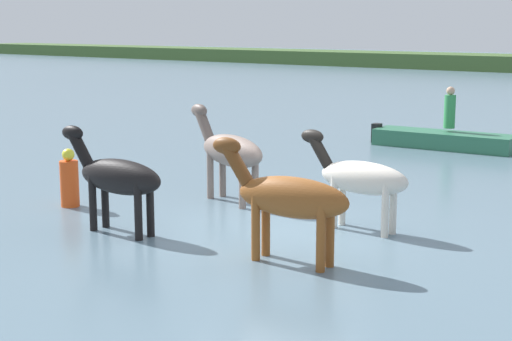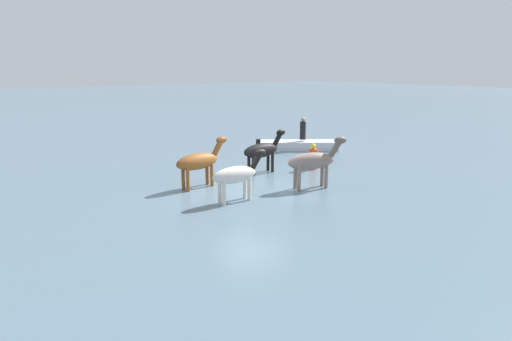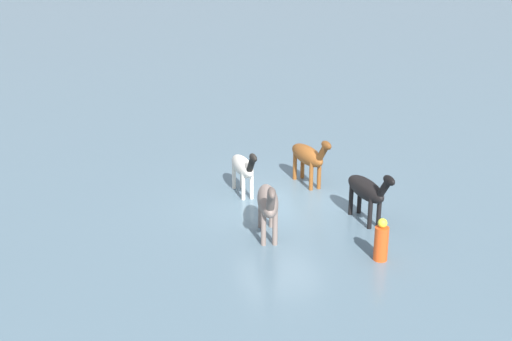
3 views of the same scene
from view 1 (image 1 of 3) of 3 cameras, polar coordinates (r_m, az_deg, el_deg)
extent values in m
plane|color=slate|center=(13.58, 1.50, -4.25)|extent=(179.10, 179.10, 0.00)
ellipsoid|color=brown|center=(11.39, 2.70, -1.98)|extent=(1.86, 0.74, 0.61)
cylinder|color=brown|center=(11.65, -0.02, -4.21)|extent=(0.13, 0.13, 1.00)
cylinder|color=brown|center=(11.89, 0.72, -3.90)|extent=(0.13, 0.13, 1.00)
cylinder|color=brown|center=(11.14, 4.77, -4.95)|extent=(0.13, 0.13, 1.00)
cylinder|color=brown|center=(11.39, 5.44, -4.60)|extent=(0.13, 0.13, 1.00)
cylinder|color=brown|center=(11.80, -1.37, 0.43)|extent=(0.58, 0.27, 0.67)
ellipsoid|color=brown|center=(11.85, -2.16, 1.82)|extent=(0.52, 0.27, 0.27)
ellipsoid|color=gray|center=(15.36, -1.77, 1.45)|extent=(1.96, 1.03, 0.63)
cylinder|color=gray|center=(15.83, -3.37, -0.20)|extent=(0.14, 0.14, 1.04)
cylinder|color=gray|center=(16.00, -2.46, -0.08)|extent=(0.14, 0.14, 1.04)
cylinder|color=gray|center=(14.92, -1.01, -0.85)|extent=(0.14, 0.14, 1.04)
cylinder|color=gray|center=(15.09, -0.06, -0.72)|extent=(0.14, 0.14, 1.04)
cylinder|color=#63544C|center=(16.13, -3.80, 3.34)|extent=(0.61, 0.36, 0.69)
ellipsoid|color=#63544C|center=(16.26, -4.19, 4.40)|extent=(0.55, 0.35, 0.28)
ellipsoid|color=silver|center=(13.33, 7.90, -0.54)|extent=(1.68, 0.50, 0.56)
cylinder|color=silver|center=(13.57, 5.73, -2.29)|extent=(0.12, 0.12, 0.93)
cylinder|color=silver|center=(13.80, 6.34, -2.09)|extent=(0.12, 0.12, 0.93)
cylinder|color=silver|center=(13.07, 9.44, -2.89)|extent=(0.12, 0.12, 0.93)
cylinder|color=silver|center=(13.30, 10.01, -2.67)|extent=(0.12, 0.12, 0.93)
cylinder|color=black|center=(13.74, 4.75, 1.40)|extent=(0.51, 0.20, 0.62)
ellipsoid|color=black|center=(13.80, 4.15, 2.51)|extent=(0.46, 0.20, 0.25)
ellipsoid|color=black|center=(13.23, -9.91, -0.46)|extent=(1.80, 0.62, 0.60)
cylinder|color=black|center=(13.61, -11.86, -2.33)|extent=(0.13, 0.13, 0.98)
cylinder|color=black|center=(13.80, -10.99, -2.11)|extent=(0.13, 0.13, 0.98)
cylinder|color=black|center=(12.87, -8.62, -2.96)|extent=(0.13, 0.13, 0.98)
cylinder|color=black|center=(13.07, -7.75, -2.72)|extent=(0.13, 0.13, 0.98)
cylinder|color=black|center=(13.84, -12.72, 1.55)|extent=(0.55, 0.23, 0.65)
ellipsoid|color=black|center=(13.94, -13.29, 2.70)|extent=(0.49, 0.23, 0.26)
cube|color=#2D6B4C|center=(22.99, 13.58, 1.99)|extent=(4.09, 1.45, 0.62)
cube|color=black|center=(23.76, 8.82, 2.62)|extent=(0.26, 0.30, 0.67)
cylinder|color=#338C4C|center=(23.00, 14.00, 4.20)|extent=(0.32, 0.32, 0.95)
sphere|color=tan|center=(22.94, 14.06, 5.68)|extent=(0.24, 0.24, 0.24)
cylinder|color=#E54C19|center=(15.54, -13.49, -0.94)|extent=(0.36, 0.36, 0.90)
sphere|color=yellow|center=(15.44, -13.58, 1.13)|extent=(0.24, 0.24, 0.24)
camera|label=2|loc=(22.96, 41.89, 10.25)|focal=30.61mm
camera|label=3|loc=(30.78, -18.12, 18.22)|focal=46.19mm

